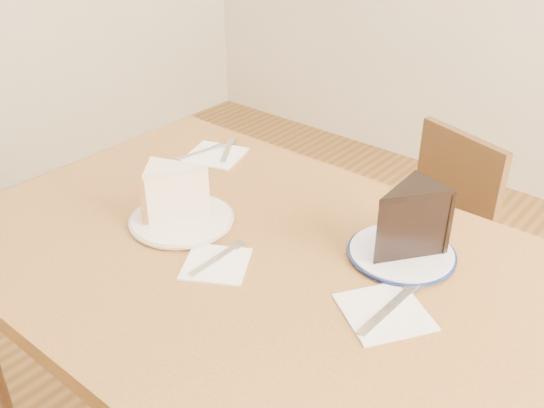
{
  "coord_description": "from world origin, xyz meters",
  "views": [
    {
      "loc": [
        0.62,
        -0.7,
        1.41
      ],
      "look_at": [
        -0.05,
        0.1,
        0.8
      ],
      "focal_mm": 40.0,
      "sensor_mm": 36.0,
      "label": 1
    }
  ],
  "objects_px": {
    "plate_cream": "(182,220)",
    "chocolate_cake": "(403,225)",
    "plate_navy": "(401,253)",
    "chair_far": "(422,241)",
    "table": "(258,297)",
    "carrot_cake": "(180,193)"
  },
  "relations": [
    {
      "from": "table",
      "to": "plate_navy",
      "type": "height_order",
      "value": "plate_navy"
    },
    {
      "from": "table",
      "to": "carrot_cake",
      "type": "bearing_deg",
      "value": -179.71
    },
    {
      "from": "table",
      "to": "plate_cream",
      "type": "xyz_separation_m",
      "value": [
        -0.2,
        -0.01,
        0.1
      ]
    },
    {
      "from": "chocolate_cake",
      "to": "table",
      "type": "bearing_deg",
      "value": 54.28
    },
    {
      "from": "table",
      "to": "carrot_cake",
      "type": "height_order",
      "value": "carrot_cake"
    },
    {
      "from": "chair_far",
      "to": "plate_cream",
      "type": "bearing_deg",
      "value": 93.57
    },
    {
      "from": "table",
      "to": "plate_navy",
      "type": "xyz_separation_m",
      "value": [
        0.21,
        0.17,
        0.1
      ]
    },
    {
      "from": "chair_far",
      "to": "plate_cream",
      "type": "height_order",
      "value": "plate_cream"
    },
    {
      "from": "plate_navy",
      "to": "carrot_cake",
      "type": "bearing_deg",
      "value": -157.48
    },
    {
      "from": "chair_far",
      "to": "plate_cream",
      "type": "distance_m",
      "value": 0.85
    },
    {
      "from": "plate_cream",
      "to": "chocolate_cake",
      "type": "relative_size",
      "value": 1.55
    },
    {
      "from": "chair_far",
      "to": "plate_navy",
      "type": "relative_size",
      "value": 3.74
    },
    {
      "from": "chair_far",
      "to": "plate_navy",
      "type": "distance_m",
      "value": 0.7
    },
    {
      "from": "carrot_cake",
      "to": "table",
      "type": "bearing_deg",
      "value": 51.79
    },
    {
      "from": "plate_cream",
      "to": "carrot_cake",
      "type": "xyz_separation_m",
      "value": [
        -0.01,
        0.01,
        0.05
      ]
    },
    {
      "from": "plate_cream",
      "to": "chocolate_cake",
      "type": "height_order",
      "value": "chocolate_cake"
    },
    {
      "from": "plate_cream",
      "to": "carrot_cake",
      "type": "bearing_deg",
      "value": 138.5
    },
    {
      "from": "carrot_cake",
      "to": "chocolate_cake",
      "type": "distance_m",
      "value": 0.45
    },
    {
      "from": "plate_navy",
      "to": "chair_far",
      "type": "bearing_deg",
      "value": 109.86
    },
    {
      "from": "chair_far",
      "to": "chocolate_cake",
      "type": "bearing_deg",
      "value": 127.96
    },
    {
      "from": "table",
      "to": "chocolate_cake",
      "type": "bearing_deg",
      "value": 37.62
    },
    {
      "from": "chair_far",
      "to": "plate_navy",
      "type": "height_order",
      "value": "plate_navy"
    }
  ]
}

